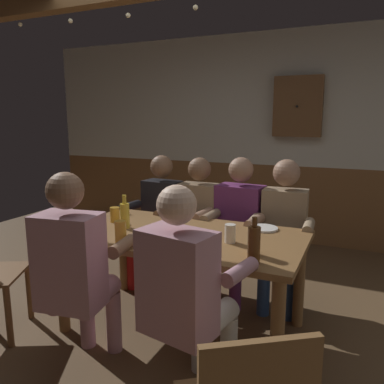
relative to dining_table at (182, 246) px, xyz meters
The scene contains 23 objects.
ground_plane 0.65m from the dining_table, 90.00° to the right, with size 7.56×7.56×0.00m, color brown.
back_wall_upper 2.72m from the dining_table, 90.00° to the left, with size 6.30×0.12×1.61m, color beige.
back_wall_wainscot 2.48m from the dining_table, 90.00° to the left, with size 6.30×0.12×0.96m, color brown.
dining_table is the anchor object (origin of this frame).
person_0 0.90m from the dining_table, 130.62° to the left, with size 0.51×0.54×1.20m.
person_1 0.71m from the dining_table, 105.87° to the left, with size 0.51×0.52×1.20m.
person_2 0.73m from the dining_table, 75.07° to the left, with size 0.56×0.55×1.22m.
person_3 0.91m from the dining_table, 50.13° to the left, with size 0.52×0.52×1.22m.
person_4 0.79m from the dining_table, 116.55° to the right, with size 0.54×0.58×1.25m.
person_5 0.78m from the dining_table, 62.79° to the right, with size 0.56×0.58×1.23m.
table_candle 0.80m from the dining_table, 155.59° to the left, with size 0.04×0.04×0.08m, color #F9E08C.
plate_0 0.62m from the dining_table, 33.73° to the left, with size 0.21×0.21×0.01m, color white.
plate_1 0.22m from the dining_table, 157.90° to the left, with size 0.25×0.25×0.01m, color white.
bottle_0 0.50m from the dining_table, behind, with size 0.07×0.07×0.25m.
bottle_1 0.74m from the dining_table, 29.60° to the right, with size 0.07×0.07×0.27m.
pint_glass_0 0.65m from the dining_table, 20.61° to the right, with size 0.07×0.07×0.15m, color gold.
pint_glass_1 0.64m from the dining_table, behind, with size 0.08×0.08×0.12m, color gold.
pint_glass_2 0.49m from the dining_table, 124.73° to the right, with size 0.08×0.08×0.16m, color gold.
pint_glass_3 0.75m from the dining_table, 166.20° to the right, with size 0.08×0.08×0.12m, color white.
pint_glass_4 0.49m from the dining_table, 61.70° to the right, with size 0.08×0.08×0.13m, color #4C2D19.
pint_glass_5 0.42m from the dining_table, ahead, with size 0.07×0.07×0.12m, color white.
wall_dart_cabinet 2.59m from the dining_table, 80.55° to the left, with size 0.56×0.15×0.70m.
string_lights 1.71m from the dining_table, 90.00° to the left, with size 4.45×0.04×0.11m.
Camera 1 is at (1.15, -2.25, 1.54)m, focal length 36.00 mm.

